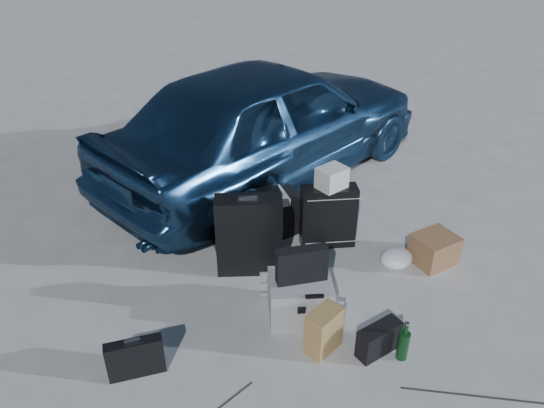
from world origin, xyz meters
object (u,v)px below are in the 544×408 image
Objects in this scene: briefcase at (135,358)px; duffel_bag at (264,219)px; suitcase_left at (249,235)px; green_bottle at (404,341)px; cardboard_box at (434,249)px; car at (268,120)px; pelican_case at (300,298)px; suitcase_right at (328,216)px.

briefcase is 1.94m from duffel_bag.
suitcase_left is 1.57m from green_bottle.
car is at bearing 105.24° from cardboard_box.
cardboard_box is 1.11× the size of green_bottle.
car is 3.07m from green_bottle.
pelican_case is at bearing -57.09° from suitcase_left.
suitcase_left is 0.84m from suitcase_right.
suitcase_left reaches higher than briefcase.
suitcase_right is 1.52m from green_bottle.
car is 6.69× the size of suitcase_right.
suitcase_right is (0.73, 0.75, 0.13)m from pelican_case.
car is 1.84m from suitcase_left.
pelican_case is 0.61× the size of duffel_bag.
briefcase is at bearing -152.04° from duffel_bag.
duffel_bag is at bearing 162.51° from suitcase_right.
green_bottle is (0.56, -1.46, -0.21)m from suitcase_left.
suitcase_left is (-0.96, -1.53, -0.34)m from car.
briefcase is 0.50× the size of duffel_bag.
pelican_case is 0.66× the size of suitcase_left.
cardboard_box is 1.28m from green_bottle.
duffel_bag is at bearing 74.63° from suitcase_left.
duffel_bag is 1.89m from green_bottle.
pelican_case is at bearing 121.49° from green_bottle.
pelican_case is 1.33× the size of cardboard_box.
duffel_bag is (0.25, 1.14, 0.02)m from pelican_case.
pelican_case is 1.23× the size of briefcase.
green_bottle reaches higher than cardboard_box.
suitcase_right reaches higher than green_bottle.
briefcase is at bearing -124.85° from suitcase_left.
suitcase_left is at bearing -156.70° from suitcase_right.
car is at bearing 53.25° from duffel_bag.
suitcase_left reaches higher than cardboard_box.
pelican_case is at bearing -177.45° from cardboard_box.
green_bottle is (-1.00, -0.80, 0.03)m from cardboard_box.
car is 12.58× the size of green_bottle.
briefcase is 2.20m from suitcase_right.
car reaches higher than duffel_bag.
pelican_case is 0.86m from green_bottle.
suitcase_left is 1.20× the size of suitcase_right.
pelican_case is 1.46m from cardboard_box.
car is 2.47m from pelican_case.
green_bottle is (-0.41, -2.99, -0.54)m from car.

